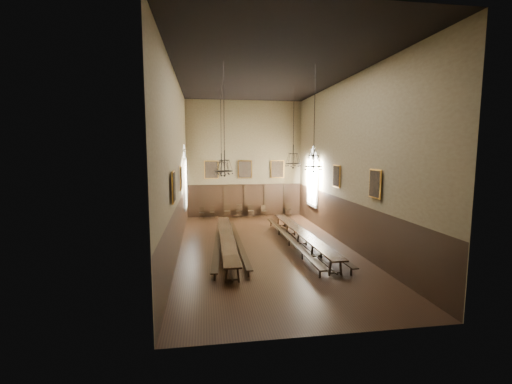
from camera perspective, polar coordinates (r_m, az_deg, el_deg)
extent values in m
cube|color=black|center=(18.68, 1.40, -9.17)|extent=(9.00, 18.00, 0.02)
cube|color=black|center=(18.35, 1.49, 19.01)|extent=(9.00, 18.00, 0.02)
cube|color=#756848|center=(26.87, -1.91, 5.50)|extent=(9.00, 0.02, 9.00)
cube|color=#756848|center=(9.23, 11.20, 2.63)|extent=(9.00, 0.02, 9.00)
cube|color=#756848|center=(17.74, -13.11, 4.59)|extent=(0.02, 18.00, 9.00)
cube|color=#756848|center=(19.26, 14.82, 4.71)|extent=(0.02, 18.00, 9.00)
cube|color=black|center=(18.02, -4.91, -7.30)|extent=(0.87, 10.04, 0.07)
cube|color=black|center=(18.89, 7.68, -6.66)|extent=(0.97, 10.12, 0.07)
cube|color=black|center=(18.39, -6.42, -8.09)|extent=(0.94, 9.82, 0.05)
cube|color=black|center=(18.39, -2.97, -8.13)|extent=(0.29, 9.28, 0.05)
cube|color=black|center=(18.87, 5.56, -7.59)|extent=(0.47, 10.51, 0.05)
cube|color=black|center=(18.95, 9.36, -7.71)|extent=(0.83, 9.71, 0.05)
cube|color=black|center=(26.64, -9.07, -3.45)|extent=(0.44, 0.44, 0.05)
cube|color=black|center=(26.76, -9.08, -2.92)|extent=(0.38, 0.11, 0.45)
cube|color=black|center=(26.69, -7.31, -3.37)|extent=(0.40, 0.40, 0.05)
cube|color=black|center=(26.82, -7.33, -2.81)|extent=(0.39, 0.05, 0.47)
cube|color=black|center=(26.67, -4.79, -3.22)|extent=(0.46, 0.46, 0.05)
cube|color=black|center=(26.81, -4.82, -2.59)|extent=(0.45, 0.05, 0.53)
cube|color=black|center=(26.75, -2.85, -3.23)|extent=(0.53, 0.53, 0.05)
cube|color=black|center=(26.88, -2.89, -2.63)|extent=(0.42, 0.17, 0.50)
cube|color=black|center=(26.86, -0.83, -3.17)|extent=(0.44, 0.44, 0.05)
cube|color=black|center=(27.00, -0.88, -2.58)|extent=(0.43, 0.05, 0.51)
cube|color=black|center=(27.06, 1.35, -3.20)|extent=(0.48, 0.48, 0.05)
cube|color=black|center=(27.18, 1.29, -2.67)|extent=(0.38, 0.15, 0.45)
cube|color=black|center=(27.37, 5.39, -3.01)|extent=(0.45, 0.45, 0.05)
cube|color=black|center=(27.50, 5.31, -2.43)|extent=(0.43, 0.07, 0.51)
cylinder|color=black|center=(20.71, -5.87, 11.98)|extent=(0.03, 0.03, 3.99)
torus|color=black|center=(20.67, -5.77, 3.41)|extent=(0.89, 0.89, 0.05)
torus|color=black|center=(20.64, -5.78, 5.00)|extent=(0.56, 0.56, 0.04)
cylinder|color=black|center=(20.64, -5.78, 4.71)|extent=(0.06, 0.06, 1.25)
cylinder|color=black|center=(21.22, 6.31, 12.57)|extent=(0.03, 0.03, 3.46)
torus|color=black|center=(21.13, 6.21, 4.74)|extent=(0.94, 0.94, 0.06)
torus|color=black|center=(21.12, 6.23, 6.39)|extent=(0.60, 0.60, 0.04)
cylinder|color=black|center=(21.12, 6.22, 6.09)|extent=(0.07, 0.07, 1.32)
cylinder|color=black|center=(15.51, -5.37, 14.01)|extent=(0.03, 0.03, 3.82)
torus|color=black|center=(15.42, -5.25, 3.50)|extent=(0.75, 0.75, 0.04)
torus|color=black|center=(15.40, -5.27, 5.30)|extent=(0.48, 0.48, 0.04)
cylinder|color=black|center=(15.40, -5.27, 4.97)|extent=(0.05, 0.05, 1.06)
cylinder|color=black|center=(16.12, 9.76, 14.11)|extent=(0.03, 0.03, 3.57)
torus|color=black|center=(16.01, 9.56, 4.19)|extent=(0.80, 0.80, 0.05)
torus|color=black|center=(16.00, 9.59, 6.06)|extent=(0.51, 0.51, 0.04)
cylinder|color=black|center=(16.00, 9.59, 5.72)|extent=(0.06, 0.06, 1.14)
cube|color=gold|center=(26.60, -7.46, 3.71)|extent=(1.10, 0.12, 1.40)
cube|color=black|center=(26.60, -7.46, 3.71)|extent=(0.98, 0.02, 1.28)
cube|color=gold|center=(26.78, -1.87, 3.79)|extent=(1.10, 0.12, 1.40)
cube|color=black|center=(26.78, -1.87, 3.79)|extent=(0.98, 0.02, 1.28)
cube|color=gold|center=(27.20, 3.59, 3.82)|extent=(1.10, 0.12, 1.40)
cube|color=black|center=(27.20, 3.59, 3.82)|extent=(0.98, 0.02, 1.28)
cube|color=gold|center=(18.77, -12.41, 2.28)|extent=(0.12, 1.00, 1.30)
cube|color=black|center=(18.77, -12.41, 2.28)|extent=(0.02, 0.88, 1.18)
cube|color=gold|center=(14.31, -13.59, 0.84)|extent=(0.12, 1.00, 1.30)
cube|color=black|center=(14.31, -13.59, 0.84)|extent=(0.02, 0.88, 1.18)
cube|color=gold|center=(20.18, 13.29, 2.57)|extent=(0.12, 1.00, 1.30)
cube|color=black|center=(20.18, 13.29, 2.57)|extent=(0.02, 0.88, 1.18)
cube|color=gold|center=(16.10, 19.23, 1.30)|extent=(0.12, 1.00, 1.30)
cube|color=black|center=(16.10, 19.23, 1.30)|extent=(0.02, 0.88, 1.18)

